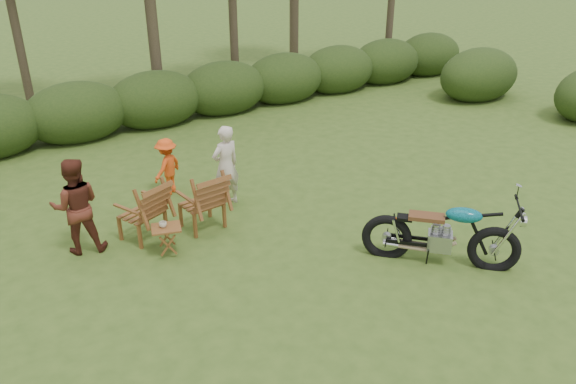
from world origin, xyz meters
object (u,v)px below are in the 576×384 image
adult_b (84,250)px  lawn_chair_right (203,227)px  motorcycle (437,261)px  cup (163,225)px  lawn_chair_left (145,237)px  child (170,193)px  side_table (167,240)px  adult_a (228,204)px

adult_b → lawn_chair_right: bearing=-174.2°
motorcycle → cup: bearing=-169.6°
motorcycle → lawn_chair_left: 4.82m
child → lawn_chair_right: bearing=55.8°
motorcycle → child: bearing=165.5°
side_table → child: size_ratio=0.43×
side_table → lawn_chair_right: bearing=30.5°
motorcycle → cup: size_ratio=19.29×
side_table → adult_a: size_ratio=0.31×
side_table → adult_b: 1.43m
lawn_chair_left → child: (1.03, 1.38, 0.00)m
motorcycle → lawn_chair_right: size_ratio=2.11×
lawn_chair_right → motorcycle: bearing=125.0°
child → adult_a: bearing=92.2°
motorcycle → cup: motorcycle is taller
motorcycle → side_table: 4.26m
adult_a → motorcycle: bearing=107.9°
lawn_chair_left → adult_b: adult_b is taller
lawn_chair_left → adult_b: 0.98m
side_table → lawn_chair_left: bearing=100.7°
cup → motorcycle: bearing=-36.4°
cup → adult_b: bearing=141.7°
motorcycle → side_table: motorcycle is taller
side_table → cup: size_ratio=4.15×
adult_a → child: bearing=-63.9°
adult_a → cup: bearing=23.1°
lawn_chair_right → adult_b: size_ratio=0.67×
side_table → adult_b: adult_b is taller
motorcycle → lawn_chair_right: (-2.57, 3.03, 0.00)m
cup → child: (0.93, 2.07, -0.53)m
motorcycle → lawn_chair_left: size_ratio=2.14×
cup → adult_b: adult_b is taller
lawn_chair_left → adult_a: adult_a is taller
lawn_chair_right → side_table: 1.01m
lawn_chair_right → cup: cup is taller
lawn_chair_right → adult_a: (0.77, 0.56, 0.00)m
side_table → cup: 0.29m
lawn_chair_right → lawn_chair_left: lawn_chair_right is taller
side_table → child: child is taller
lawn_chair_left → cup: 0.88m
cup → lawn_chair_right: bearing=28.2°
lawn_chair_right → side_table: lawn_chair_right is taller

